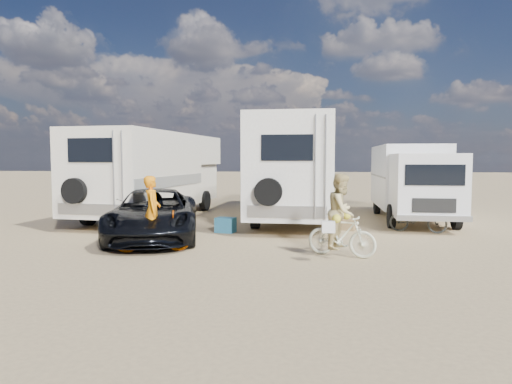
# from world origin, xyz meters

# --- Properties ---
(ground) EXTENTS (140.00, 140.00, 0.00)m
(ground) POSITION_xyz_m (0.00, 0.00, 0.00)
(ground) COLOR tan
(ground) RESTS_ON ground
(rv_main) EXTENTS (3.04, 9.49, 3.63)m
(rv_main) POSITION_xyz_m (0.06, 7.39, 1.81)
(rv_main) COLOR silver
(rv_main) RESTS_ON ground
(rv_left) EXTENTS (3.60, 8.74, 3.22)m
(rv_left) POSITION_xyz_m (-5.47, 7.11, 1.61)
(rv_left) COLOR beige
(rv_left) RESTS_ON ground
(box_truck) EXTENTS (2.47, 6.74, 2.76)m
(box_truck) POSITION_xyz_m (4.23, 7.13, 1.38)
(box_truck) COLOR silver
(box_truck) RESTS_ON ground
(dark_suv) EXTENTS (3.44, 5.45, 1.40)m
(dark_suv) POSITION_xyz_m (-3.86, 2.35, 0.70)
(dark_suv) COLOR black
(dark_suv) RESTS_ON ground
(bike_man) EXTENTS (1.97, 1.15, 0.98)m
(bike_man) POSITION_xyz_m (-3.32, 0.64, 0.49)
(bike_man) COLOR #C14A00
(bike_man) RESTS_ON ground
(bike_woman) EXTENTS (1.69, 1.08, 0.99)m
(bike_woman) POSITION_xyz_m (1.21, 0.58, 0.49)
(bike_woman) COLOR beige
(bike_woman) RESTS_ON ground
(rider_man) EXTENTS (0.56, 0.70, 1.67)m
(rider_man) POSITION_xyz_m (-3.32, 0.64, 0.84)
(rider_man) COLOR orange
(rider_man) RESTS_ON ground
(rider_woman) EXTENTS (0.94, 1.04, 1.74)m
(rider_woman) POSITION_xyz_m (1.21, 0.58, 0.87)
(rider_woman) COLOR tan
(rider_woman) RESTS_ON ground
(bike_parked) EXTENTS (1.78, 1.03, 0.89)m
(bike_parked) POSITION_xyz_m (3.81, 4.37, 0.44)
(bike_parked) COLOR #292C29
(bike_parked) RESTS_ON ground
(cooler) EXTENTS (0.65, 0.53, 0.46)m
(cooler) POSITION_xyz_m (-2.07, 3.75, 0.23)
(cooler) COLOR #266788
(cooler) RESTS_ON ground
(crate) EXTENTS (0.63, 0.63, 0.39)m
(crate) POSITION_xyz_m (1.73, 4.69, 0.19)
(crate) COLOR olive
(crate) RESTS_ON ground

